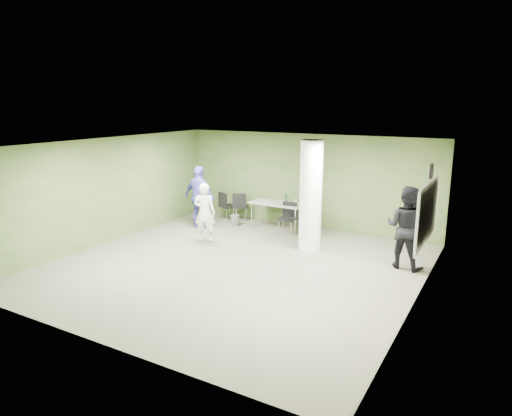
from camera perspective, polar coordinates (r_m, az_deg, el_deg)
The scene contains 17 objects.
floor at distance 10.66m, azimuth -2.61°, elevation -7.24°, with size 8.00×8.00×0.00m, color #4E4E3E.
ceiling at distance 10.03m, azimuth -2.77°, elevation 7.93°, with size 8.00×8.00×0.00m, color white.
wall_back at distance 13.74m, azimuth 6.26°, elevation 3.38°, with size 8.00×0.02×2.80m, color #3C5226.
wall_left at distance 12.80m, azimuth -18.02°, elevation 2.10°, with size 0.02×8.00×2.80m, color #3C5226.
wall_right_cream at distance 8.85m, azimuth 19.82°, elevation -2.77°, with size 0.02×8.00×2.80m, color beige.
column at distance 11.54m, azimuth 6.85°, elevation 1.50°, with size 0.56×0.56×2.80m, color silver.
whiteboard at distance 9.99m, azimuth 20.65°, elevation -0.49°, with size 0.05×2.30×1.30m.
wall_clock at distance 9.84m, azimuth 21.05°, elevation 4.33°, with size 0.06×0.32×0.32m.
folding_table at distance 13.55m, azimuth 2.79°, elevation 0.45°, with size 1.70×0.82×1.04m.
wastebasket at distance 14.03m, azimuth -2.64°, elevation -1.53°, with size 0.28×0.28×0.32m, color #4C4C4C.
chair_back_left at distance 14.47m, azimuth -2.02°, elevation 0.44°, with size 0.59×0.59×0.91m.
chair_back_right at distance 14.57m, azimuth -3.78°, elevation 0.53°, with size 0.59×0.59×0.92m.
chair_table_left at distance 13.09m, azimuth 4.05°, elevation -0.96°, with size 0.50×0.50×0.91m.
chair_table_right at distance 13.03m, azimuth 6.45°, elevation -0.86°, with size 0.59×0.59×0.99m.
woman_white at distance 12.37m, azimuth -6.43°, elevation -0.54°, with size 0.58×0.38×1.60m, color white.
man_black at distance 10.82m, azimuth 18.24°, elevation -2.31°, with size 0.92×0.72×1.90m, color black.
man_blue at distance 13.66m, azimuth -7.06°, elevation 1.35°, with size 1.10×0.46×1.89m, color #4145A1.
Camera 1 is at (5.35, -8.44, 3.70)m, focal length 32.00 mm.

